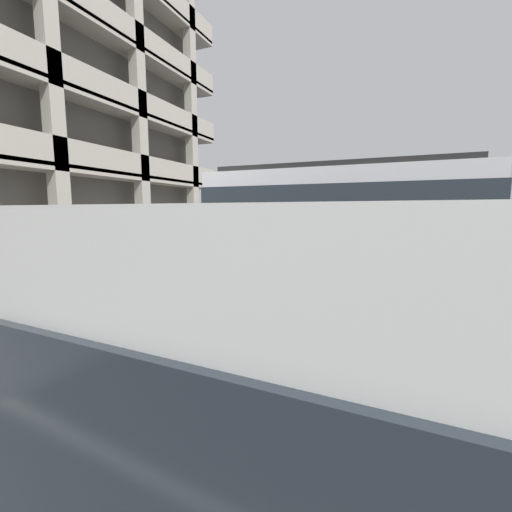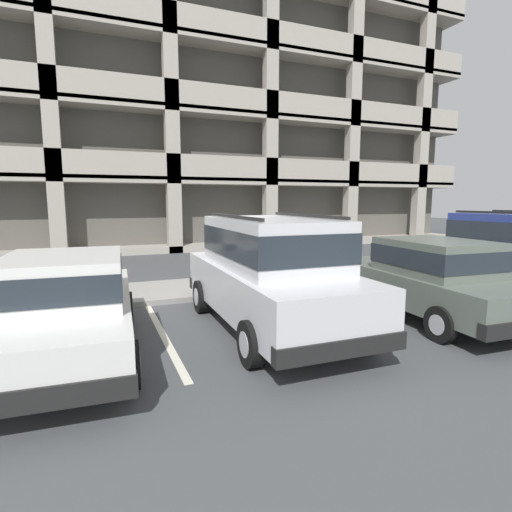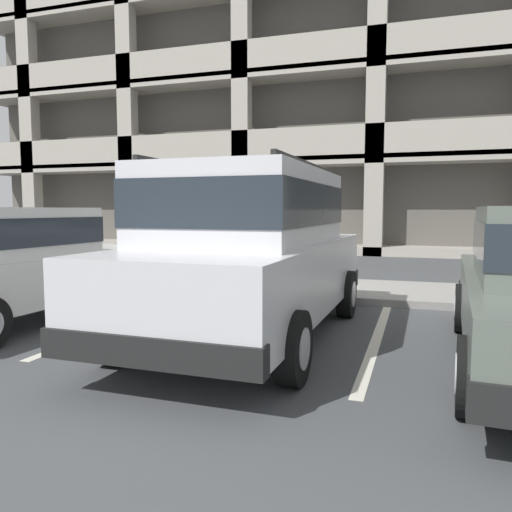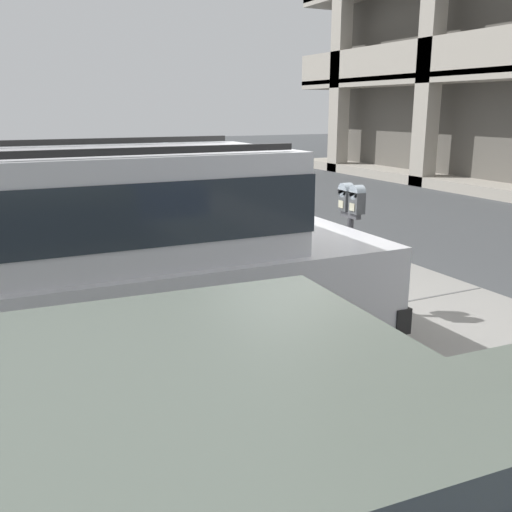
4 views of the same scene
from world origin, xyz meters
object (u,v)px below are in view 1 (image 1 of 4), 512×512
silver_suv (339,248)px  parking_meter_near (162,235)px  red_sedan (240,420)px  dark_hatchback (388,246)px  blue_coupe (382,227)px

silver_suv → parking_meter_near: 2.52m
red_sedan → dark_hatchback: (6.40, -0.30, 0.00)m
silver_suv → blue_coupe: same height
dark_hatchback → red_sedan: bearing=-179.4°
dark_hatchback → parking_meter_near: bearing=141.4°
red_sedan → parking_meter_near: (3.06, 2.69, 0.36)m
red_sedan → parking_meter_near: bearing=44.7°
silver_suv → dark_hatchback: bearing=-7.7°
blue_coupe → dark_hatchback: bearing=-178.5°
red_sedan → silver_suv: bearing=6.5°
silver_suv → blue_coupe: (6.24, -0.24, 0.00)m
silver_suv → red_sedan: 3.26m
silver_suv → parking_meter_near: size_ratio=3.38×
blue_coupe → silver_suv: bearing=174.9°
red_sedan → blue_coupe: (9.48, -0.06, 0.27)m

